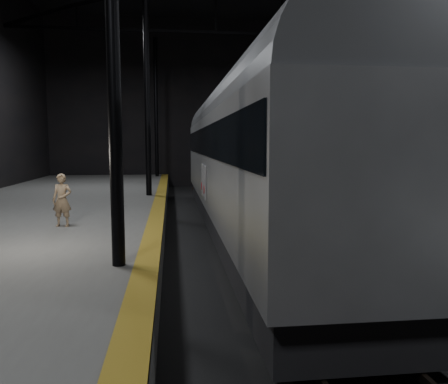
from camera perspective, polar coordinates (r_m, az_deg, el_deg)
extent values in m
plane|color=black|center=(13.45, 5.12, -8.43)|extent=(44.00, 44.00, 0.00)
cube|color=#555452|center=(13.90, -26.95, -6.50)|extent=(9.00, 43.80, 1.00)
cube|color=olive|center=(12.96, -9.08, -4.49)|extent=(0.50, 43.80, 0.01)
cube|color=#3F3328|center=(13.28, 2.06, -7.84)|extent=(0.08, 43.00, 0.14)
cube|color=#3F3328|center=(13.57, 8.13, -7.59)|extent=(0.08, 43.00, 0.14)
cube|color=black|center=(13.44, 5.12, -8.18)|extent=(2.40, 42.00, 0.12)
cylinder|color=black|center=(9.15, -14.43, 22.49)|extent=(0.26, 0.26, 10.00)
cylinder|color=black|center=(20.91, -10.02, 13.33)|extent=(0.26, 0.26, 10.00)
cylinder|color=black|center=(21.87, 10.83, 13.00)|extent=(0.26, 0.26, 10.00)
cylinder|color=black|center=(32.84, -8.87, 10.78)|extent=(0.26, 0.26, 10.00)
cylinder|color=black|center=(33.46, 4.49, 10.75)|extent=(0.26, 0.26, 10.00)
cube|color=black|center=(27.65, -1.07, 20.11)|extent=(23.60, 0.15, 0.18)
cube|color=#A0A3A8|center=(16.15, 2.87, 3.93)|extent=(3.12, 21.53, 3.23)
cube|color=black|center=(16.37, 2.83, -3.16)|extent=(2.85, 21.10, 0.91)
cube|color=black|center=(16.14, 2.88, 6.61)|extent=(3.19, 21.21, 0.97)
cylinder|color=slate|center=(16.17, 2.90, 9.66)|extent=(3.06, 21.31, 3.06)
cube|color=black|center=(9.34, 10.82, -13.17)|extent=(1.94, 2.37, 0.38)
cube|color=black|center=(23.80, -0.22, -1.13)|extent=(1.94, 2.37, 0.38)
cube|color=silver|center=(14.93, -2.47, 1.25)|extent=(0.04, 0.81, 1.13)
cube|color=silver|center=(16.22, -2.82, 1.66)|extent=(0.04, 0.81, 1.13)
cylinder|color=maroon|center=(15.15, -2.60, 0.30)|extent=(0.03, 0.28, 0.28)
cylinder|color=maroon|center=(16.43, -2.93, 0.77)|extent=(0.03, 0.28, 0.28)
imported|color=#A28463|center=(13.61, -20.39, -1.00)|extent=(0.62, 0.45, 1.56)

